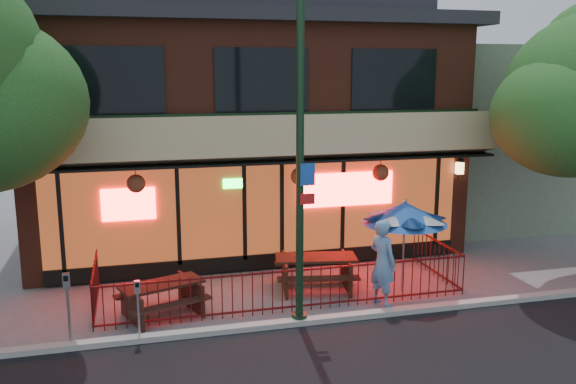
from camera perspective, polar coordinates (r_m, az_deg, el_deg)
The scene contains 12 objects.
ground at distance 13.54m, azimuth 0.60°, elevation -11.45°, with size 80.00×80.00×0.00m, color gray.
curb at distance 13.08m, azimuth 1.19°, elevation -12.03°, with size 80.00×0.25×0.12m, color #999993.
restaurant_building at distance 19.47m, azimuth -4.90°, elevation 8.01°, with size 12.96×9.49×8.05m.
neighbor_building at distance 23.36m, azimuth 17.30°, elevation 5.33°, with size 6.00×7.00×6.00m, color gray.
patio_fence at distance 13.77m, azimuth 0.06°, elevation -8.25°, with size 8.44×2.62×1.00m.
street_light at distance 12.28m, azimuth 1.14°, elevation 1.50°, with size 0.43×0.32×7.00m.
picnic_table_left at distance 13.62m, azimuth -11.70°, elevation -9.35°, with size 2.10×1.85×0.75m.
picnic_table_right at distance 14.89m, azimuth 2.62°, elevation -7.09°, with size 2.17×1.81×0.83m.
patio_umbrella at distance 14.60m, azimuth 10.88°, elevation -1.93°, with size 2.00×2.00×2.28m.
pedestrian at distance 13.94m, azimuth 8.85°, elevation -6.54°, with size 0.73×0.48×2.00m, color #5D8DBB.
parking_meter_near at distance 12.46m, azimuth -13.87°, elevation -9.79°, with size 0.12×0.11×1.22m.
parking_meter_far at distance 12.46m, azimuth -19.94°, elevation -9.25°, with size 0.14×0.12×1.49m.
Camera 1 is at (-3.27, -12.05, 5.26)m, focal length 38.00 mm.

